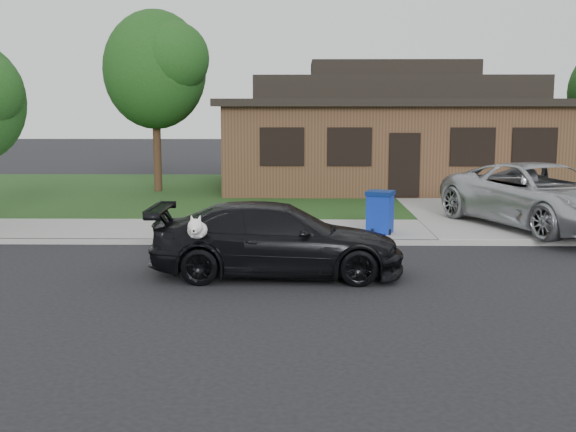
{
  "coord_description": "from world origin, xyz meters",
  "views": [
    {
      "loc": [
        0.61,
        -12.62,
        3.08
      ],
      "look_at": [
        0.38,
        0.57,
        1.1
      ],
      "focal_mm": 45.0,
      "sensor_mm": 36.0,
      "label": 1
    }
  ],
  "objects": [
    {
      "name": "lawn",
      "position": [
        0.0,
        13.0,
        0.07
      ],
      "size": [
        60.0,
        13.0,
        0.13
      ],
      "primitive_type": "cube",
      "color": "#193814",
      "rests_on": "ground"
    },
    {
      "name": "tree_0",
      "position": [
        -4.34,
        12.88,
        4.48
      ],
      "size": [
        3.78,
        3.6,
        6.34
      ],
      "color": "#332114",
      "rests_on": "ground"
    },
    {
      "name": "house",
      "position": [
        4.0,
        15.0,
        2.13
      ],
      "size": [
        12.6,
        8.6,
        4.65
      ],
      "color": "#422B1C",
      "rests_on": "ground"
    },
    {
      "name": "recycling_bin",
      "position": [
        2.51,
        4.41,
        0.63
      ],
      "size": [
        0.77,
        0.77,
        1.01
      ],
      "rotation": [
        0.0,
        0.0,
        -0.33
      ],
      "color": "#0E299D",
      "rests_on": "sidewalk"
    },
    {
      "name": "ground",
      "position": [
        0.0,
        0.0,
        0.0
      ],
      "size": [
        120.0,
        120.0,
        0.0
      ],
      "primitive_type": "plane",
      "color": "black",
      "rests_on": "ground"
    },
    {
      "name": "curb",
      "position": [
        0.0,
        3.5,
        0.06
      ],
      "size": [
        60.0,
        0.12,
        0.12
      ],
      "primitive_type": "cube",
      "color": "gray",
      "rests_on": "ground"
    },
    {
      "name": "sidewalk",
      "position": [
        0.0,
        5.0,
        0.06
      ],
      "size": [
        60.0,
        3.0,
        0.12
      ],
      "primitive_type": "cube",
      "color": "gray",
      "rests_on": "ground"
    },
    {
      "name": "minivan",
      "position": [
        6.56,
        5.14,
        0.93
      ],
      "size": [
        4.52,
        6.28,
        1.59
      ],
      "primitive_type": "imported",
      "rotation": [
        0.0,
        0.0,
        0.37
      ],
      "color": "#AAACB1",
      "rests_on": "driveway"
    },
    {
      "name": "driveway",
      "position": [
        6.0,
        10.0,
        0.07
      ],
      "size": [
        4.5,
        13.0,
        0.14
      ],
      "primitive_type": "cube",
      "color": "gray",
      "rests_on": "ground"
    },
    {
      "name": "sedan",
      "position": [
        0.17,
        0.47,
        0.68
      ],
      "size": [
        4.66,
        2.28,
        1.35
      ],
      "rotation": [
        0.0,
        0.0,
        1.56
      ],
      "color": "black",
      "rests_on": "ground"
    }
  ]
}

